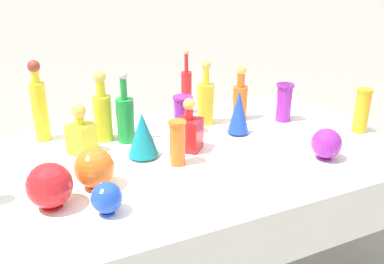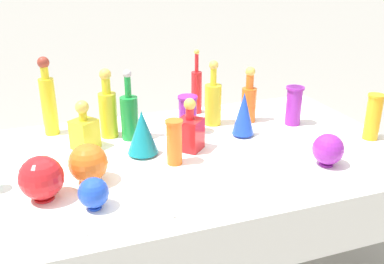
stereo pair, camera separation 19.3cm
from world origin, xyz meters
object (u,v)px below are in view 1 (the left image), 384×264
round_bowl_3 (107,198)px  round_bowl_0 (94,168)px  cardboard_box_behind_left (43,171)px  slender_vase_2 (177,142)px  round_bowl_2 (50,185)px  tall_bottle_4 (39,106)px  tall_bottle_3 (240,98)px  tall_bottle_5 (103,113)px  fluted_vase_1 (239,112)px  slender_vase_0 (362,109)px  slender_vase_4 (284,101)px  square_decanter_1 (189,131)px  slender_vase_1 (183,114)px  cardboard_box_behind_right (122,159)px  tall_bottle_2 (206,101)px  square_decanter_0 (81,134)px  tall_bottle_0 (125,117)px  tall_bottle_1 (186,90)px  round_bowl_1 (326,143)px  fluted_vase_0 (143,134)px

round_bowl_3 → round_bowl_0: bearing=87.9°
round_bowl_3 → cardboard_box_behind_left: size_ratio=0.27×
slender_vase_2 → round_bowl_2: slender_vase_2 is taller
tall_bottle_4 → round_bowl_2: bearing=-95.2°
round_bowl_0 → round_bowl_2: size_ratio=0.95×
tall_bottle_3 → tall_bottle_5: size_ratio=0.88×
fluted_vase_1 → tall_bottle_5: bearing=161.0°
slender_vase_0 → slender_vase_4: size_ratio=1.10×
cardboard_box_behind_left → slender_vase_2: bearing=-72.7°
round_bowl_3 → tall_bottle_4: bearing=97.9°
square_decanter_1 → slender_vase_0: (0.90, -0.18, 0.03)m
slender_vase_1 → cardboard_box_behind_right: 1.28m
tall_bottle_3 → tall_bottle_4: 1.05m
tall_bottle_2 → round_bowl_0: tall_bottle_2 is taller
square_decanter_0 → square_decanter_1: (0.46, -0.18, 0.00)m
tall_bottle_2 → round_bowl_2: 1.03m
tall_bottle_5 → round_bowl_0: size_ratio=2.12×
round_bowl_2 → cardboard_box_behind_right: (0.68, 1.51, -0.70)m
tall_bottle_3 → cardboard_box_behind_right: (-0.41, 1.01, -0.73)m
slender_vase_0 → tall_bottle_2: bearing=145.9°
square_decanter_0 → fluted_vase_1: (0.78, -0.11, 0.03)m
cardboard_box_behind_right → tall_bottle_0: bearing=-103.7°
square_decanter_1 → round_bowl_2: 0.71m
slender_vase_2 → slender_vase_4: slender_vase_4 is taller
slender_vase_0 → fluted_vase_1: size_ratio=1.01×
tall_bottle_1 → round_bowl_1: tall_bottle_1 is taller
tall_bottle_1 → round_bowl_1: bearing=-70.1°
tall_bottle_1 → fluted_vase_0: size_ratio=1.76×
tall_bottle_5 → fluted_vase_0: size_ratio=1.66×
tall_bottle_0 → square_decanter_0: (-0.23, -0.04, -0.03)m
tall_bottle_2 → slender_vase_1: 0.19m
tall_bottle_5 → fluted_vase_1: (0.64, -0.22, -0.02)m
slender_vase_0 → slender_vase_4: 0.40m
tall_bottle_0 → tall_bottle_5: size_ratio=1.00×
round_bowl_2 → round_bowl_0: bearing=23.0°
tall_bottle_1 → slender_vase_0: 0.95m
tall_bottle_1 → tall_bottle_2: bearing=-84.8°
square_decanter_0 → slender_vase_2: square_decanter_0 is taller
tall_bottle_4 → slender_vase_4: size_ratio=1.91×
round_bowl_0 → fluted_vase_1: bearing=16.5°
slender_vase_1 → tall_bottle_5: bearing=166.6°
fluted_vase_1 → round_bowl_3: 0.92m
fluted_vase_0 → slender_vase_4: bearing=7.3°
cardboard_box_behind_right → round_bowl_1: bearing=-73.0°
slender_vase_1 → slender_vase_0: bearing=-24.3°
round_bowl_2 → slender_vase_1: bearing=31.3°
slender_vase_4 → round_bowl_0: 1.17m
slender_vase_1 → cardboard_box_behind_left: slender_vase_1 is taller
slender_vase_0 → slender_vase_1: 0.92m
tall_bottle_5 → tall_bottle_3: bearing=-3.2°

